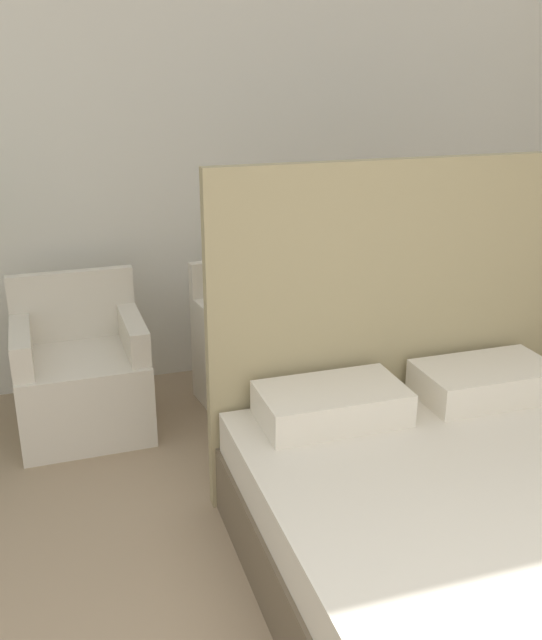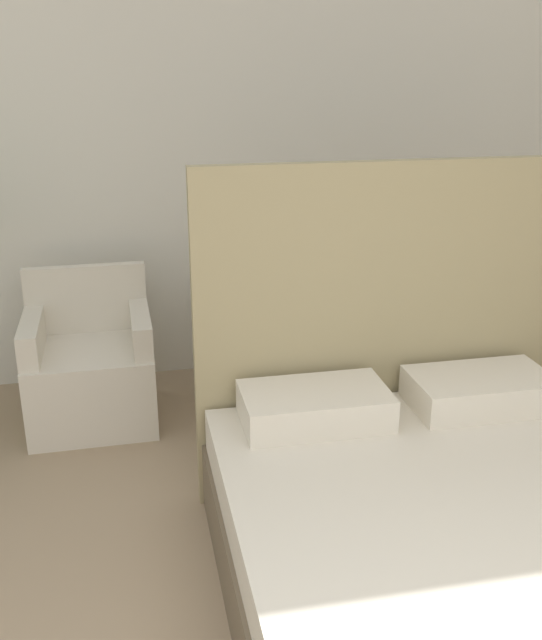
# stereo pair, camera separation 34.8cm
# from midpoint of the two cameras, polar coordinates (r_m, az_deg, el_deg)

# --- Properties ---
(wall_back) EXTENTS (10.00, 0.06, 2.90)m
(wall_back) POSITION_cam_midpoint_polar(r_m,az_deg,el_deg) (4.28, -9.41, 14.14)
(wall_back) COLOR silver
(wall_back) RESTS_ON ground_plane
(bed) EXTENTS (1.66, 2.21, 1.49)m
(bed) POSITION_cam_midpoint_polar(r_m,az_deg,el_deg) (2.65, 14.92, -17.50)
(bed) COLOR brown
(bed) RESTS_ON ground_plane
(armchair_near_window_left) EXTENTS (0.67, 0.61, 0.81)m
(armchair_near_window_left) POSITION_cam_midpoint_polar(r_m,az_deg,el_deg) (3.94, -17.33, -4.81)
(armchair_near_window_left) COLOR beige
(armchair_near_window_left) RESTS_ON ground_plane
(armchair_near_window_right) EXTENTS (0.73, 0.68, 0.81)m
(armchair_near_window_right) POSITION_cam_midpoint_polar(r_m,az_deg,el_deg) (4.05, -3.10, -3.20)
(armchair_near_window_right) COLOR beige
(armchair_near_window_right) RESTS_ON ground_plane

